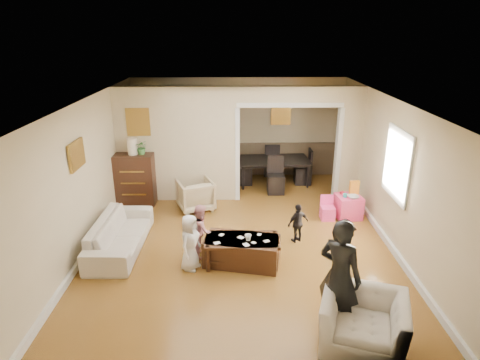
{
  "coord_description": "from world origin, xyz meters",
  "views": [
    {
      "loc": [
        -0.08,
        -7.13,
        3.76
      ],
      "look_at": [
        0.0,
        0.2,
        1.05
      ],
      "focal_mm": 30.74,
      "sensor_mm": 36.0,
      "label": 1
    }
  ],
  "objects_px": {
    "sofa": "(120,234)",
    "armchair_front": "(363,322)",
    "table_lamp": "(132,146)",
    "child_kneel_a": "(190,243)",
    "dining_table": "(273,172)",
    "child_toddler": "(298,223)",
    "cyan_cup": "(345,195)",
    "armchair_back": "(195,195)",
    "coffee_table": "(242,251)",
    "adult_person": "(340,276)",
    "coffee_cup": "(248,237)",
    "play_table": "(348,207)",
    "dresser": "(136,179)",
    "child_kneel_b": "(201,230)"
  },
  "relations": [
    {
      "from": "sofa",
      "to": "child_kneel_b",
      "type": "distance_m",
      "value": 1.51
    },
    {
      "from": "sofa",
      "to": "child_kneel_a",
      "type": "height_order",
      "value": "child_kneel_a"
    },
    {
      "from": "armchair_back",
      "to": "coffee_table",
      "type": "bearing_deg",
      "value": 92.08
    },
    {
      "from": "dresser",
      "to": "coffee_cup",
      "type": "xyz_separation_m",
      "value": [
        2.45,
        -2.62,
        -0.07
      ]
    },
    {
      "from": "coffee_table",
      "to": "coffee_cup",
      "type": "relative_size",
      "value": 11.49
    },
    {
      "from": "table_lamp",
      "to": "child_kneel_a",
      "type": "bearing_deg",
      "value": -61.19
    },
    {
      "from": "armchair_back",
      "to": "play_table",
      "type": "xyz_separation_m",
      "value": [
        3.25,
        -0.45,
        -0.1
      ]
    },
    {
      "from": "sofa",
      "to": "dresser",
      "type": "height_order",
      "value": "dresser"
    },
    {
      "from": "play_table",
      "to": "child_kneel_a",
      "type": "relative_size",
      "value": 0.52
    },
    {
      "from": "cyan_cup",
      "to": "child_toddler",
      "type": "relative_size",
      "value": 0.11
    },
    {
      "from": "armchair_front",
      "to": "dining_table",
      "type": "relative_size",
      "value": 0.57
    },
    {
      "from": "dining_table",
      "to": "child_toddler",
      "type": "xyz_separation_m",
      "value": [
        0.18,
        -3.09,
        0.06
      ]
    },
    {
      "from": "coffee_table",
      "to": "play_table",
      "type": "relative_size",
      "value": 2.49
    },
    {
      "from": "adult_person",
      "to": "child_kneel_b",
      "type": "relative_size",
      "value": 1.69
    },
    {
      "from": "armchair_front",
      "to": "child_toddler",
      "type": "xyz_separation_m",
      "value": [
        -0.43,
        2.67,
        0.04
      ]
    },
    {
      "from": "coffee_table",
      "to": "adult_person",
      "type": "height_order",
      "value": "adult_person"
    },
    {
      "from": "sofa",
      "to": "coffee_table",
      "type": "relative_size",
      "value": 1.61
    },
    {
      "from": "dresser",
      "to": "coffee_table",
      "type": "xyz_separation_m",
      "value": [
        2.35,
        -2.57,
        -0.35
      ]
    },
    {
      "from": "play_table",
      "to": "child_toddler",
      "type": "bearing_deg",
      "value": -139.15
    },
    {
      "from": "dining_table",
      "to": "sofa",
      "type": "bearing_deg",
      "value": -136.37
    },
    {
      "from": "sofa",
      "to": "dresser",
      "type": "distance_m",
      "value": 2.07
    },
    {
      "from": "child_kneel_a",
      "to": "child_toddler",
      "type": "bearing_deg",
      "value": -42.73
    },
    {
      "from": "armchair_back",
      "to": "adult_person",
      "type": "relative_size",
      "value": 0.46
    },
    {
      "from": "coffee_cup",
      "to": "child_toddler",
      "type": "distance_m",
      "value": 1.25
    },
    {
      "from": "dresser",
      "to": "child_kneel_a",
      "type": "relative_size",
      "value": 1.22
    },
    {
      "from": "child_toddler",
      "to": "play_table",
      "type": "bearing_deg",
      "value": -167.22
    },
    {
      "from": "coffee_table",
      "to": "cyan_cup",
      "type": "xyz_separation_m",
      "value": [
        2.16,
        1.75,
        0.29
      ]
    },
    {
      "from": "table_lamp",
      "to": "adult_person",
      "type": "height_order",
      "value": "adult_person"
    },
    {
      "from": "play_table",
      "to": "child_kneel_b",
      "type": "height_order",
      "value": "child_kneel_b"
    },
    {
      "from": "armchair_front",
      "to": "child_kneel_b",
      "type": "relative_size",
      "value": 1.08
    },
    {
      "from": "dresser",
      "to": "table_lamp",
      "type": "distance_m",
      "value": 0.77
    },
    {
      "from": "armchair_back",
      "to": "cyan_cup",
      "type": "relative_size",
      "value": 9.25
    },
    {
      "from": "coffee_table",
      "to": "child_toddler",
      "type": "distance_m",
      "value": 1.3
    },
    {
      "from": "table_lamp",
      "to": "coffee_table",
      "type": "relative_size",
      "value": 0.29
    },
    {
      "from": "child_kneel_a",
      "to": "child_toddler",
      "type": "relative_size",
      "value": 1.27
    },
    {
      "from": "child_kneel_a",
      "to": "child_toddler",
      "type": "xyz_separation_m",
      "value": [
        1.9,
        0.9,
        -0.1
      ]
    },
    {
      "from": "cyan_cup",
      "to": "child_kneel_b",
      "type": "bearing_deg",
      "value": -153.15
    },
    {
      "from": "coffee_table",
      "to": "dresser",
      "type": "bearing_deg",
      "value": 132.38
    },
    {
      "from": "armchair_front",
      "to": "coffee_cup",
      "type": "distance_m",
      "value": 2.33
    },
    {
      "from": "sofa",
      "to": "armchair_front",
      "type": "xyz_separation_m",
      "value": [
        3.67,
        -2.45,
        0.04
      ]
    },
    {
      "from": "sofa",
      "to": "child_toddler",
      "type": "height_order",
      "value": "child_toddler"
    },
    {
      "from": "child_toddler",
      "to": "armchair_back",
      "type": "bearing_deg",
      "value": -64.47
    },
    {
      "from": "cyan_cup",
      "to": "armchair_back",
      "type": "bearing_deg",
      "value": 170.99
    },
    {
      "from": "play_table",
      "to": "cyan_cup",
      "type": "xyz_separation_m",
      "value": [
        -0.1,
        -0.05,
        0.28
      ]
    },
    {
      "from": "cyan_cup",
      "to": "child_kneel_a",
      "type": "xyz_separation_m",
      "value": [
        -3.01,
        -1.9,
        -0.04
      ]
    },
    {
      "from": "table_lamp",
      "to": "cyan_cup",
      "type": "xyz_separation_m",
      "value": [
        4.51,
        -0.82,
        -0.83
      ]
    },
    {
      "from": "child_toddler",
      "to": "table_lamp",
      "type": "bearing_deg",
      "value": -56.28
    },
    {
      "from": "sofa",
      "to": "child_toddler",
      "type": "distance_m",
      "value": 3.24
    },
    {
      "from": "child_toddler",
      "to": "sofa",
      "type": "bearing_deg",
      "value": -24.16
    },
    {
      "from": "child_kneel_a",
      "to": "sofa",
      "type": "bearing_deg",
      "value": 85.0
    }
  ]
}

